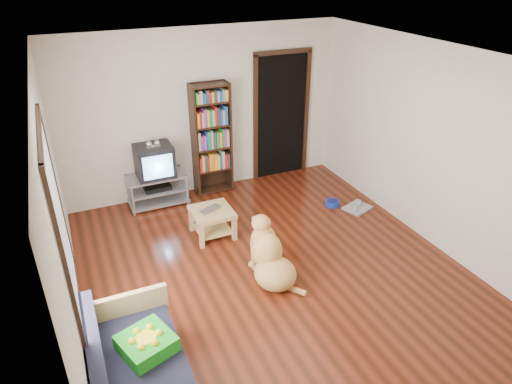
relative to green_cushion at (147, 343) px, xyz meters
name	(u,v)px	position (x,y,z in m)	size (l,w,h in m)	color
ground	(272,269)	(1.75, 1.08, -0.49)	(5.00, 5.00, 0.00)	#612010
ceiling	(276,58)	(1.75, 1.08, 2.11)	(5.00, 5.00, 0.00)	white
wall_back	(204,113)	(1.75, 3.58, 0.81)	(4.50, 4.50, 0.00)	silver
wall_front	(435,323)	(1.75, -1.42, 0.81)	(4.50, 4.50, 0.00)	silver
wall_left	(60,218)	(-0.50, 1.08, 0.81)	(5.00, 5.00, 0.00)	silver
wall_right	(429,146)	(4.00, 1.08, 0.81)	(5.00, 5.00, 0.00)	silver
green_cushion	(147,343)	(0.00, 0.00, 0.00)	(0.43, 0.43, 0.14)	green
laptop	(212,210)	(1.33, 2.10, -0.08)	(0.32, 0.20, 0.02)	silver
dog_bowl	(332,203)	(3.33, 2.16, -0.45)	(0.22, 0.22, 0.08)	navy
grey_rag	(357,208)	(3.63, 1.91, -0.48)	(0.40, 0.32, 0.03)	#959595
window	(61,226)	(-0.48, 0.58, 1.01)	(0.03, 1.46, 1.70)	white
doorway	(281,113)	(3.10, 3.56, 0.63)	(1.03, 0.05, 2.19)	black
tv_stand	(157,188)	(0.85, 3.33, -0.22)	(0.90, 0.45, 0.50)	#99999E
crt_tv	(154,160)	(0.85, 3.35, 0.25)	(0.55, 0.52, 0.58)	black
bookshelf	(211,133)	(1.80, 3.42, 0.51)	(0.60, 0.30, 1.80)	black
coffee_table	(212,218)	(1.33, 2.13, -0.21)	(0.55, 0.55, 0.40)	tan
dog	(270,258)	(1.65, 0.95, -0.20)	(0.53, 0.95, 0.79)	tan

